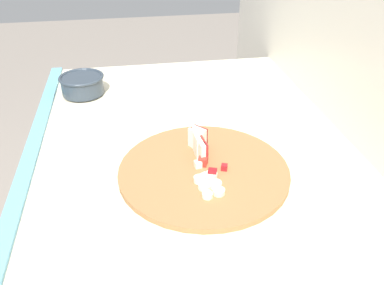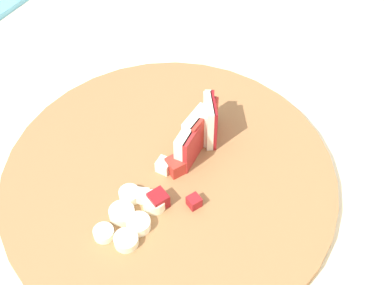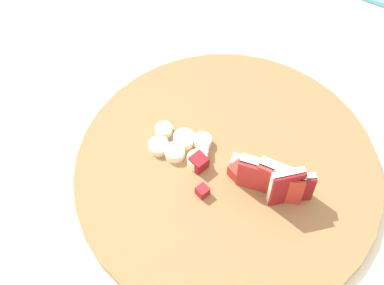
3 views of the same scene
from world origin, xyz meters
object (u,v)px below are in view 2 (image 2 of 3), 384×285
object	(u,v)px
apple_wedge_fan	(202,129)
apple_dice_pile	(167,182)
banana_slice_rows	(131,216)
cutting_board	(169,182)

from	to	relation	value
apple_wedge_fan	apple_dice_pile	xyz separation A→B (m)	(0.08, 0.00, -0.02)
apple_dice_pile	banana_slice_rows	world-z (taller)	apple_dice_pile
cutting_board	banana_slice_rows	world-z (taller)	banana_slice_rows
cutting_board	apple_wedge_fan	size ratio (longest dim) A/B	4.17
cutting_board	apple_dice_pile	distance (m)	0.02
apple_dice_pile	cutting_board	bearing A→B (deg)	-154.22
banana_slice_rows	apple_wedge_fan	bearing A→B (deg)	179.28
cutting_board	apple_wedge_fan	world-z (taller)	apple_wedge_fan
apple_wedge_fan	banana_slice_rows	distance (m)	0.14
apple_wedge_fan	banana_slice_rows	xyz separation A→B (m)	(0.14, -0.00, -0.02)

